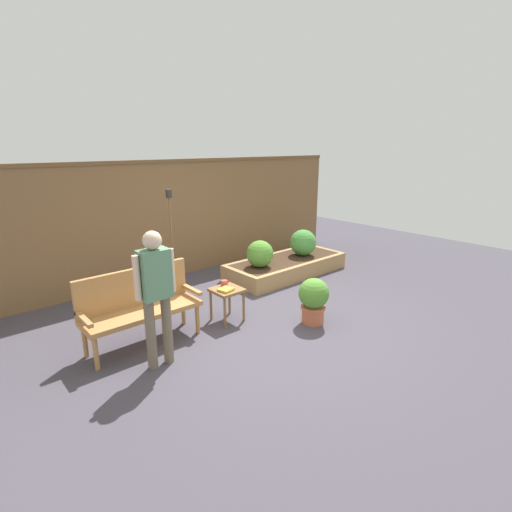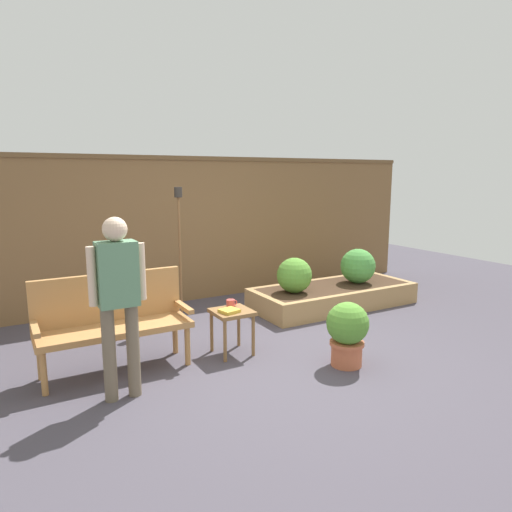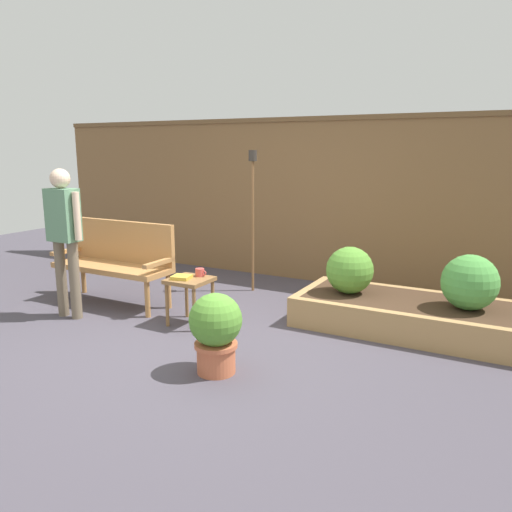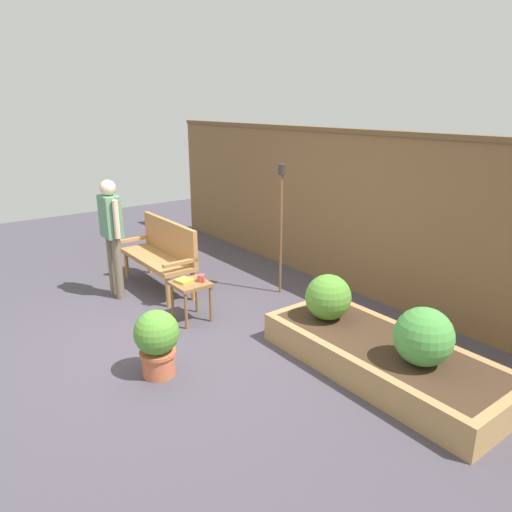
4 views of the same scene
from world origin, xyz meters
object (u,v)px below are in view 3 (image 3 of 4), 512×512
object	(u,v)px
side_table	(190,286)
shrub_far_corner	(470,282)
book_on_table	(182,277)
potted_boxwood	(216,329)
cup_on_table	(200,272)
shrub_near_bench	(350,270)
person_by_bench	(64,230)
tiki_torch	(253,196)
garden_bench	(117,256)

from	to	relation	value
side_table	shrub_far_corner	xyz separation A→B (m)	(2.52, 0.86, 0.16)
book_on_table	potted_boxwood	bearing A→B (deg)	-53.29
cup_on_table	potted_boxwood	world-z (taller)	potted_boxwood
shrub_near_bench	cup_on_table	bearing A→B (deg)	-151.14
person_by_bench	side_table	bearing A→B (deg)	18.49
side_table	tiki_torch	size ratio (longest dim) A/B	0.28
side_table	shrub_far_corner	size ratio (longest dim) A/B	0.94
garden_bench	side_table	xyz separation A→B (m)	(1.18, -0.24, -0.15)
tiki_torch	person_by_bench	bearing A→B (deg)	-123.74
side_table	book_on_table	size ratio (longest dim) A/B	2.67
tiki_torch	potted_boxwood	bearing A→B (deg)	-68.18
garden_bench	cup_on_table	distance (m)	1.24
garden_bench	person_by_bench	distance (m)	0.77
cup_on_table	person_by_bench	world-z (taller)	person_by_bench
potted_boxwood	shrub_far_corner	world-z (taller)	shrub_far_corner
book_on_table	shrub_near_bench	distance (m)	1.71
side_table	book_on_table	world-z (taller)	book_on_table
side_table	person_by_bench	size ratio (longest dim) A/B	0.31
person_by_bench	potted_boxwood	bearing A→B (deg)	-11.36
side_table	cup_on_table	world-z (taller)	cup_on_table
shrub_near_bench	garden_bench	bearing A→B (deg)	-166.42
potted_boxwood	shrub_near_bench	distance (m)	1.79
garden_bench	side_table	bearing A→B (deg)	-11.23
book_on_table	shrub_near_bench	size ratio (longest dim) A/B	0.37
shrub_far_corner	person_by_bench	size ratio (longest dim) A/B	0.33
side_table	cup_on_table	size ratio (longest dim) A/B	3.84
shrub_far_corner	person_by_bench	xyz separation A→B (m)	(-3.78, -1.28, 0.38)
side_table	potted_boxwood	distance (m)	1.21
potted_boxwood	cup_on_table	bearing A→B (deg)	130.01
cup_on_table	shrub_far_corner	xyz separation A→B (m)	(2.48, 0.74, 0.04)
cup_on_table	tiki_torch	world-z (taller)	tiki_torch
garden_bench	shrub_far_corner	world-z (taller)	garden_bench
shrub_near_bench	shrub_far_corner	world-z (taller)	shrub_far_corner
potted_boxwood	tiki_torch	xyz separation A→B (m)	(-0.90, 2.25, 0.82)
garden_bench	person_by_bench	size ratio (longest dim) A/B	0.92
garden_bench	potted_boxwood	world-z (taller)	garden_bench
shrub_near_bench	person_by_bench	bearing A→B (deg)	-154.23
shrub_near_bench	person_by_bench	world-z (taller)	person_by_bench
side_table	shrub_near_bench	size ratio (longest dim) A/B	1.00
tiki_torch	person_by_bench	size ratio (longest dim) A/B	1.11
cup_on_table	potted_boxwood	distance (m)	1.27
shrub_near_bench	shrub_far_corner	distance (m)	1.14
person_by_bench	shrub_far_corner	bearing A→B (deg)	18.65
cup_on_table	book_on_table	xyz separation A→B (m)	(-0.10, -0.17, -0.02)
garden_bench	potted_boxwood	bearing A→B (deg)	-27.95
side_table	tiki_torch	xyz separation A→B (m)	(-0.04, 1.40, 0.79)
tiki_torch	shrub_far_corner	bearing A→B (deg)	-12.00
side_table	book_on_table	bearing A→B (deg)	-136.61
cup_on_table	potted_boxwood	xyz separation A→B (m)	(0.81, -0.97, -0.16)
potted_boxwood	tiki_torch	bearing A→B (deg)	111.82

